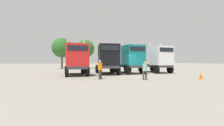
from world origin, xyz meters
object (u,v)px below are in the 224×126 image
semi_truck_teal (131,59)px  semi_truck_white (159,59)px  semi_truck_red (76,59)px  traffic_cone_near (201,76)px  semi_truck_black (108,59)px  visitor_in_hivis (100,68)px  visitor_with_camera (145,69)px

semi_truck_teal → semi_truck_white: (4.33, -0.40, 0.00)m
semi_truck_white → semi_truck_red: bearing=-85.5°
semi_truck_white → traffic_cone_near: (-1.57, -7.87, -1.64)m
traffic_cone_near → semi_truck_white: bearing=78.7°
semi_truck_black → traffic_cone_near: semi_truck_black is taller
semi_truck_teal → visitor_in_hivis: size_ratio=3.74×
semi_truck_black → visitor_in_hivis: bearing=-16.4°
semi_truck_teal → visitor_in_hivis: (-5.85, -4.69, -0.93)m
semi_truck_red → semi_truck_black: semi_truck_black is taller
semi_truck_black → traffic_cone_near: (6.08, -8.22, -1.66)m
semi_truck_red → semi_truck_white: size_ratio=1.04×
semi_truck_black → semi_truck_white: same height
semi_truck_black → semi_truck_white: (7.65, -0.35, -0.01)m
semi_truck_teal → visitor_with_camera: semi_truck_teal is taller
traffic_cone_near → semi_truck_teal: bearing=108.4°
semi_truck_red → semi_truck_teal: (7.27, 0.31, 0.08)m
semi_truck_red → semi_truck_white: bearing=94.6°
semi_truck_white → visitor_with_camera: size_ratio=3.61×
semi_truck_teal → semi_truck_white: bearing=87.6°
visitor_in_hivis → traffic_cone_near: 9.35m
semi_truck_teal → traffic_cone_near: (2.76, -8.28, -1.64)m
visitor_with_camera → traffic_cone_near: (5.08, -1.56, -0.64)m
semi_truck_white → visitor_in_hivis: (-10.18, -4.29, -0.93)m
visitor_with_camera → traffic_cone_near: size_ratio=2.68×
semi_truck_white → semi_truck_black: bearing=-87.6°
traffic_cone_near → visitor_with_camera: bearing=162.9°
semi_truck_white → traffic_cone_near: size_ratio=9.68×
semi_truck_red → semi_truck_white: (11.60, -0.10, 0.08)m
semi_truck_teal → traffic_cone_near: bearing=21.4°
semi_truck_teal → semi_truck_black: bearing=-86.0°
semi_truck_red → traffic_cone_near: bearing=56.6°
semi_truck_black → semi_truck_teal: 3.32m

